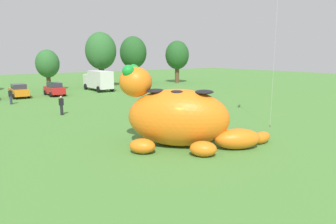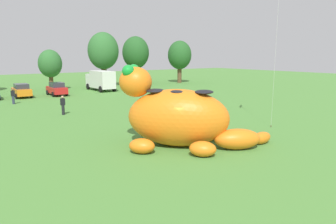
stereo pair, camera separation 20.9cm
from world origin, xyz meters
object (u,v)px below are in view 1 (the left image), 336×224
spectator_by_cars (163,108)px  car_red (54,89)px  giant_inflatable_creature (178,117)px  car_orange (19,91)px  spectator_mid_field (61,106)px  box_truck (98,80)px  spectator_near_inflatable (11,97)px

spectator_by_cars → car_red: bearing=98.3°
giant_inflatable_creature → car_orange: (-3.32, 28.37, -0.87)m
car_red → spectator_by_cars: bearing=-81.7°
car_red → spectator_mid_field: (-3.47, -14.13, -0.01)m
giant_inflatable_creature → spectator_by_cars: giant_inflatable_creature is taller
car_orange → box_truck: (11.23, 1.41, 0.74)m
giant_inflatable_creature → spectator_near_inflatable: size_ratio=4.98×
box_truck → spectator_mid_field: bearing=-123.0°
car_orange → car_red: 4.23m
car_orange → car_red: bearing=-8.5°
car_orange → spectator_near_inflatable: bearing=-108.7°
car_orange → spectator_near_inflatable: car_orange is taller
car_orange → spectator_near_inflatable: (-1.84, -5.43, -0.01)m
giant_inflatable_creature → spectator_mid_field: giant_inflatable_creature is taller
car_red → box_truck: bearing=16.2°
box_truck → spectator_by_cars: (-4.05, -22.68, -0.75)m
box_truck → spectator_by_cars: box_truck is taller
spectator_near_inflatable → giant_inflatable_creature: bearing=-77.3°
spectator_mid_field → car_red: bearing=76.2°
giant_inflatable_creature → box_truck: bearing=75.1°
giant_inflatable_creature → car_red: size_ratio=2.07×
box_truck → spectator_mid_field: 19.31m
car_orange → box_truck: bearing=7.2°
car_orange → car_red: (4.18, -0.63, 0.00)m
box_truck → spectator_mid_field: box_truck is taller
spectator_by_cars → spectator_mid_field: bearing=134.8°
car_orange → spectator_mid_field: (0.71, -14.76, -0.01)m
car_red → spectator_mid_field: size_ratio=2.41×
giant_inflatable_creature → spectator_mid_field: (-2.61, 13.61, -0.88)m
spectator_mid_field → box_truck: bearing=57.0°
spectator_near_inflatable → box_truck: bearing=27.6°
box_truck → car_red: bearing=-163.8°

